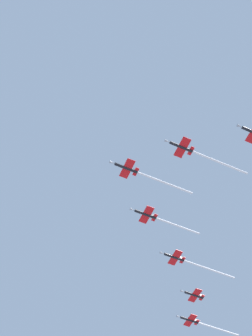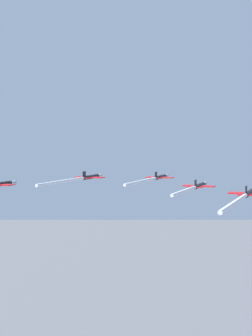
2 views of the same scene
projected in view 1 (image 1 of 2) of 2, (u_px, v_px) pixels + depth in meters
The scene contains 6 objects.
jet_lead at pixel (142, 174), 169.61m from camera, with size 11.24×38.60×2.71m.
jet_port_inner at pixel (197, 153), 165.81m from camera, with size 11.27×38.74×2.71m.
jet_starboard_inner at pixel (157, 219), 179.53m from camera, with size 10.45×34.50×2.71m.
jet_starboard_outer at pixel (189, 262), 192.85m from camera, with size 11.60×40.45×2.71m.
jet_port_trail at pixel (194, 295), 202.25m from camera, with size 9.77×13.12×2.71m.
jet_tail_end at pixel (201, 324), 213.23m from camera, with size 10.97×37.18×2.71m.
Camera 1 is at (46.34, -56.88, 2.34)m, focal length 42.62 mm.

